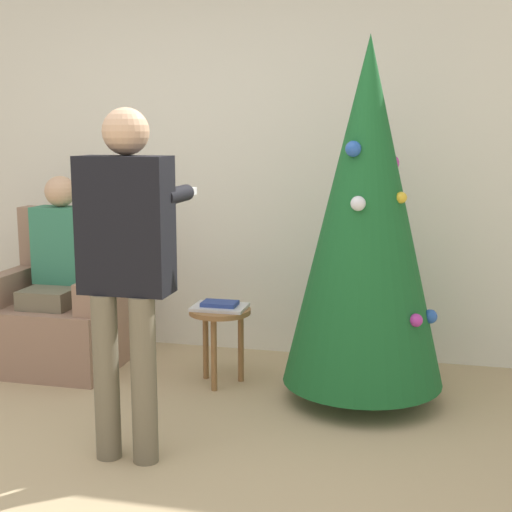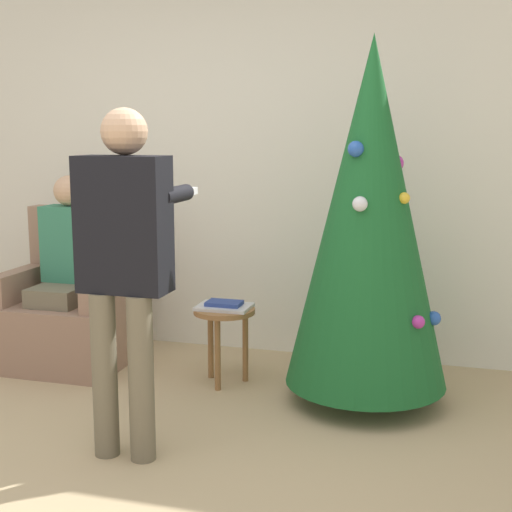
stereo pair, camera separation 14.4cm
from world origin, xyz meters
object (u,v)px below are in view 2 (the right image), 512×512
at_px(person_standing, 124,252).
at_px(side_stool, 224,322).
at_px(armchair, 71,312).
at_px(person_seated, 66,263).
at_px(christmas_tree, 369,215).

height_order(person_standing, side_stool, person_standing).
bearing_deg(armchair, person_standing, -49.35).
height_order(person_seated, person_standing, person_standing).
relative_size(christmas_tree, person_seated, 1.64).
height_order(armchair, person_seated, person_seated).
relative_size(person_seated, person_standing, 0.76).
relative_size(armchair, person_seated, 0.82).
relative_size(christmas_tree, person_standing, 1.25).
distance_m(armchair, person_seated, 0.34).
relative_size(armchair, person_standing, 0.63).
distance_m(christmas_tree, side_stool, 1.11).
xyz_separation_m(armchair, side_stool, (1.11, -0.10, 0.04)).
height_order(person_seated, side_stool, person_seated).
distance_m(christmas_tree, person_standing, 1.40).
distance_m(person_standing, side_stool, 1.20).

